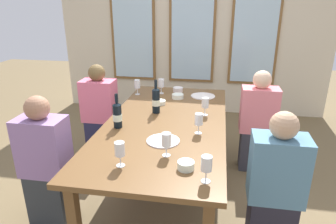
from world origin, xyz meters
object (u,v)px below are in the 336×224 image
white_plate_0 (163,141)px  wine_glass_3 (137,84)px  tasting_bowl_3 (178,96)px  wine_glass_4 (205,104)px  wine_glass_2 (161,83)px  tasting_bowl_0 (160,102)px  wine_bottle_0 (156,100)px  dining_table (166,128)px  seated_person_1 (275,189)px  seated_person_3 (257,124)px  tasting_bowl_1 (186,165)px  seated_person_0 (46,165)px  wine_bottle_1 (117,115)px  seated_person_2 (100,114)px  wine_glass_1 (206,165)px  wine_glass_6 (166,141)px  tasting_bowl_2 (178,90)px  white_plate_1 (203,96)px  wine_glass_0 (120,150)px  wine_glass_5 (199,120)px

white_plate_0 → wine_glass_3: bearing=114.0°
tasting_bowl_3 → wine_glass_4: wine_glass_4 is taller
tasting_bowl_3 → wine_glass_2: 0.29m
tasting_bowl_0 → wine_bottle_0: bearing=-86.6°
wine_glass_3 → dining_table: bearing=-58.1°
seated_person_1 → seated_person_3: size_ratio=1.00×
tasting_bowl_3 → wine_glass_3: bearing=171.7°
tasting_bowl_0 → wine_glass_2: bearing=98.4°
tasting_bowl_1 → wine_glass_4: wine_glass_4 is taller
wine_glass_2 → seated_person_1: size_ratio=0.16×
seated_person_0 → seated_person_1: bearing=-1.1°
wine_bottle_1 → seated_person_2: size_ratio=0.27×
tasting_bowl_1 → wine_glass_3: (-0.74, 1.55, 0.09)m
wine_glass_1 → wine_glass_6: (-0.29, 0.28, -0.00)m
wine_glass_3 → seated_person_3: (1.36, -0.16, -0.34)m
wine_bottle_1 → tasting_bowl_1: size_ratio=2.69×
dining_table → tasting_bowl_3: 0.69m
tasting_bowl_1 → tasting_bowl_3: 1.50m
tasting_bowl_2 → wine_glass_4: 0.82m
tasting_bowl_0 → white_plate_0: bearing=-77.1°
tasting_bowl_2 → wine_bottle_1: bearing=-107.7°
wine_glass_2 → seated_person_0: size_ratio=0.16×
white_plate_0 → tasting_bowl_1: tasting_bowl_1 is taller
wine_glass_3 → tasting_bowl_2: bearing=22.4°
wine_glass_2 → seated_person_2: seated_person_2 is taller
tasting_bowl_1 → seated_person_3: size_ratio=0.10×
wine_glass_1 → wine_bottle_1: bearing=138.2°
seated_person_0 → seated_person_1: same height
dining_table → wine_glass_6: wine_glass_6 is taller
tasting_bowl_0 → tasting_bowl_2: tasting_bowl_2 is taller
wine_glass_2 → seated_person_2: 0.80m
wine_glass_6 → tasting_bowl_0: bearing=103.6°
tasting_bowl_1 → white_plate_1: bearing=89.5°
tasting_bowl_1 → seated_person_3: bearing=66.1°
white_plate_0 → tasting_bowl_1: size_ratio=2.32×
wine_glass_2 → wine_glass_6: size_ratio=1.00×
tasting_bowl_2 → dining_table: bearing=-88.7°
white_plate_0 → wine_bottle_1: (-0.44, 0.21, 0.11)m
white_plate_1 → seated_person_1: size_ratio=0.25×
tasting_bowl_2 → seated_person_3: 1.00m
tasting_bowl_1 → seated_person_0: 1.21m
seated_person_1 → seated_person_2: size_ratio=1.00×
tasting_bowl_1 → wine_glass_0: wine_glass_0 is taller
white_plate_1 → wine_glass_5: size_ratio=1.57×
wine_glass_5 → dining_table: bearing=145.4°
seated_person_3 → wine_bottle_0: bearing=-159.0°
tasting_bowl_0 → wine_glass_3: wine_glass_3 is taller
wine_bottle_0 → wine_bottle_1: size_ratio=1.09×
white_plate_0 → wine_glass_5: wine_glass_5 is taller
wine_glass_1 → wine_bottle_0: bearing=115.9°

